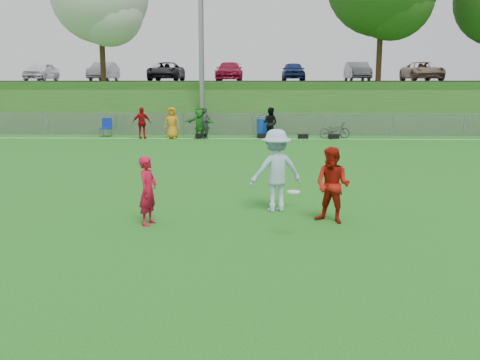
{
  "coord_description": "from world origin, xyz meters",
  "views": [
    {
      "loc": [
        0.35,
        -10.77,
        3.09
      ],
      "look_at": [
        -0.05,
        0.5,
        0.99
      ],
      "focal_mm": 40.0,
      "sensor_mm": 36.0,
      "label": 1
    }
  ],
  "objects_px": {
    "player_blue": "(276,171)",
    "player_red_left": "(148,191)",
    "recycling_bin": "(263,128)",
    "bicycle": "(335,130)",
    "frisbee": "(294,192)",
    "player_red_center": "(333,185)"
  },
  "relations": [
    {
      "from": "player_red_left",
      "to": "player_blue",
      "type": "height_order",
      "value": "player_blue"
    },
    {
      "from": "player_red_center",
      "to": "player_blue",
      "type": "bearing_deg",
      "value": 171.57
    },
    {
      "from": "player_red_left",
      "to": "frisbee",
      "type": "height_order",
      "value": "player_red_left"
    },
    {
      "from": "player_red_center",
      "to": "player_blue",
      "type": "height_order",
      "value": "player_blue"
    },
    {
      "from": "bicycle",
      "to": "player_red_center",
      "type": "bearing_deg",
      "value": 157.87
    },
    {
      "from": "recycling_bin",
      "to": "player_blue",
      "type": "bearing_deg",
      "value": -89.36
    },
    {
      "from": "recycling_bin",
      "to": "bicycle",
      "type": "relative_size",
      "value": 0.59
    },
    {
      "from": "player_blue",
      "to": "bicycle",
      "type": "bearing_deg",
      "value": -120.38
    },
    {
      "from": "player_blue",
      "to": "player_red_left",
      "type": "bearing_deg",
      "value": 7.7
    },
    {
      "from": "player_red_left",
      "to": "bicycle",
      "type": "bearing_deg",
      "value": -5.31
    },
    {
      "from": "player_red_left",
      "to": "player_red_center",
      "type": "relative_size",
      "value": 0.9
    },
    {
      "from": "player_red_left",
      "to": "recycling_bin",
      "type": "bearing_deg",
      "value": 6.61
    },
    {
      "from": "player_blue",
      "to": "recycling_bin",
      "type": "height_order",
      "value": "player_blue"
    },
    {
      "from": "player_red_center",
      "to": "bicycle",
      "type": "distance_m",
      "value": 17.72
    },
    {
      "from": "player_red_left",
      "to": "frisbee",
      "type": "bearing_deg",
      "value": -93.14
    },
    {
      "from": "recycling_bin",
      "to": "bicycle",
      "type": "xyz_separation_m",
      "value": [
        3.88,
        -0.58,
        -0.06
      ]
    },
    {
      "from": "player_red_center",
      "to": "frisbee",
      "type": "relative_size",
      "value": 6.51
    },
    {
      "from": "frisbee",
      "to": "player_red_left",
      "type": "bearing_deg",
      "value": 162.19
    },
    {
      "from": "player_red_center",
      "to": "player_blue",
      "type": "distance_m",
      "value": 1.59
    },
    {
      "from": "bicycle",
      "to": "player_blue",
      "type": "bearing_deg",
      "value": 153.33
    },
    {
      "from": "recycling_bin",
      "to": "bicycle",
      "type": "distance_m",
      "value": 3.92
    },
    {
      "from": "player_red_left",
      "to": "player_blue",
      "type": "xyz_separation_m",
      "value": [
        2.8,
        1.34,
        0.23
      ]
    }
  ]
}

